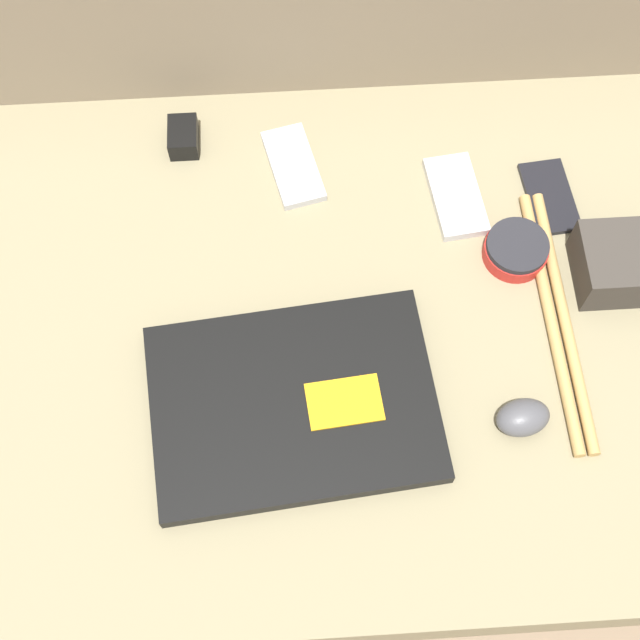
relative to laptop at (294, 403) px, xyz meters
name	(u,v)px	position (x,y,z in m)	size (l,w,h in m)	color
ground_plane	(320,356)	(0.04, 0.11, -0.11)	(8.00, 8.00, 0.00)	#7A6651
couch_seat	(320,342)	(0.04, 0.11, -0.06)	(1.04, 0.76, 0.10)	#847A5B
laptop	(294,403)	(0.00, 0.00, 0.00)	(0.37, 0.28, 0.03)	black
computer_mouse	(523,418)	(0.27, -0.04, 0.01)	(0.07, 0.06, 0.04)	#4C4C51
speaker_puck	(516,250)	(0.30, 0.19, 0.00)	(0.09, 0.09, 0.03)	red
phone_silver	(549,197)	(0.36, 0.28, -0.01)	(0.07, 0.12, 0.01)	black
phone_black	(456,196)	(0.24, 0.29, -0.01)	(0.08, 0.13, 0.01)	#B7B7BC
phone_small	(293,166)	(0.02, 0.35, -0.01)	(0.09, 0.14, 0.01)	#B7B7BC
camera_pouch	(621,264)	(0.43, 0.16, 0.02)	(0.11, 0.10, 0.07)	#38332D
charger_brick	(183,137)	(-0.14, 0.40, 0.00)	(0.04, 0.06, 0.03)	black
drumstick_pair	(557,318)	(0.34, 0.10, 0.00)	(0.04, 0.37, 0.01)	tan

